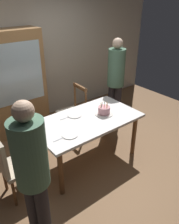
{
  "coord_description": "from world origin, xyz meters",
  "views": [
    {
      "loc": [
        -1.8,
        -2.32,
        2.43
      ],
      "look_at": [
        0.05,
        0.0,
        0.86
      ],
      "focal_mm": 36.38,
      "sensor_mm": 36.0,
      "label": 1
    }
  ],
  "objects_px": {
    "chair_spindle_back": "(73,112)",
    "person_celebrant": "(32,171)",
    "chair_upholstered": "(11,163)",
    "person_guest": "(116,78)",
    "dining_table": "(87,124)",
    "birthday_cake": "(104,111)",
    "china_cabinet": "(14,84)",
    "plate_far_side": "(75,115)",
    "plate_near_celebrant": "(70,135)"
  },
  "relations": [
    {
      "from": "dining_table",
      "to": "birthday_cake",
      "type": "xyz_separation_m",
      "value": [
        0.3,
        -0.05,
        0.15
      ]
    },
    {
      "from": "chair_spindle_back",
      "to": "person_celebrant",
      "type": "xyz_separation_m",
      "value": [
        -1.48,
        -1.5,
        0.5
      ]
    },
    {
      "from": "plate_near_celebrant",
      "to": "person_celebrant",
      "type": "height_order",
      "value": "person_celebrant"
    },
    {
      "from": "person_celebrant",
      "to": "person_guest",
      "type": "height_order",
      "value": "person_guest"
    },
    {
      "from": "plate_near_celebrant",
      "to": "person_celebrant",
      "type": "distance_m",
      "value": 0.96
    },
    {
      "from": "plate_far_side",
      "to": "person_celebrant",
      "type": "bearing_deg",
      "value": -140.54
    },
    {
      "from": "birthday_cake",
      "to": "plate_far_side",
      "type": "height_order",
      "value": "birthday_cake"
    },
    {
      "from": "chair_spindle_back",
      "to": "china_cabinet",
      "type": "xyz_separation_m",
      "value": [
        -0.73,
        0.79,
        0.49
      ]
    },
    {
      "from": "chair_spindle_back",
      "to": "china_cabinet",
      "type": "height_order",
      "value": "china_cabinet"
    },
    {
      "from": "dining_table",
      "to": "chair_spindle_back",
      "type": "relative_size",
      "value": 1.69
    },
    {
      "from": "plate_near_celebrant",
      "to": "china_cabinet",
      "type": "height_order",
      "value": "china_cabinet"
    },
    {
      "from": "person_celebrant",
      "to": "person_guest",
      "type": "xyz_separation_m",
      "value": [
        2.37,
        1.32,
        0.03
      ]
    },
    {
      "from": "plate_far_side",
      "to": "person_guest",
      "type": "height_order",
      "value": "person_guest"
    },
    {
      "from": "chair_spindle_back",
      "to": "person_guest",
      "type": "xyz_separation_m",
      "value": [
        0.89,
        -0.18,
        0.53
      ]
    },
    {
      "from": "chair_upholstered",
      "to": "person_guest",
      "type": "bearing_deg",
      "value": 13.7
    },
    {
      "from": "china_cabinet",
      "to": "plate_far_side",
      "type": "bearing_deg",
      "value": -74.08
    },
    {
      "from": "chair_spindle_back",
      "to": "birthday_cake",
      "type": "bearing_deg",
      "value": -87.66
    },
    {
      "from": "chair_spindle_back",
      "to": "person_celebrant",
      "type": "height_order",
      "value": "person_celebrant"
    },
    {
      "from": "chair_upholstered",
      "to": "person_celebrant",
      "type": "bearing_deg",
      "value": -91.59
    },
    {
      "from": "person_guest",
      "to": "china_cabinet",
      "type": "relative_size",
      "value": 0.91
    },
    {
      "from": "person_celebrant",
      "to": "birthday_cake",
      "type": "bearing_deg",
      "value": 24.37
    },
    {
      "from": "dining_table",
      "to": "plate_near_celebrant",
      "type": "bearing_deg",
      "value": -155.48
    },
    {
      "from": "birthday_cake",
      "to": "chair_upholstered",
      "type": "xyz_separation_m",
      "value": [
        -1.49,
        0.06,
        -0.28
      ]
    },
    {
      "from": "chair_spindle_back",
      "to": "person_guest",
      "type": "relative_size",
      "value": 0.55
    },
    {
      "from": "person_guest",
      "to": "china_cabinet",
      "type": "xyz_separation_m",
      "value": [
        -1.62,
        0.97,
        -0.03
      ]
    },
    {
      "from": "dining_table",
      "to": "chair_upholstered",
      "type": "xyz_separation_m",
      "value": [
        -1.19,
        0.01,
        -0.13
      ]
    },
    {
      "from": "birthday_cake",
      "to": "person_celebrant",
      "type": "bearing_deg",
      "value": -155.63
    },
    {
      "from": "chair_spindle_back",
      "to": "plate_near_celebrant",
      "type": "bearing_deg",
      "value": -126.19
    },
    {
      "from": "plate_near_celebrant",
      "to": "birthday_cake",
      "type": "bearing_deg",
      "value": 11.87
    },
    {
      "from": "birthday_cake",
      "to": "china_cabinet",
      "type": "height_order",
      "value": "china_cabinet"
    },
    {
      "from": "person_celebrant",
      "to": "person_guest",
      "type": "relative_size",
      "value": 0.98
    },
    {
      "from": "plate_far_side",
      "to": "chair_upholstered",
      "type": "relative_size",
      "value": 0.23
    },
    {
      "from": "chair_upholstered",
      "to": "china_cabinet",
      "type": "xyz_separation_m",
      "value": [
        0.73,
        1.54,
        0.42
      ]
    },
    {
      "from": "chair_upholstered",
      "to": "china_cabinet",
      "type": "distance_m",
      "value": 1.76
    },
    {
      "from": "plate_near_celebrant",
      "to": "person_celebrant",
      "type": "relative_size",
      "value": 0.13
    },
    {
      "from": "plate_far_side",
      "to": "chair_upholstered",
      "type": "height_order",
      "value": "chair_upholstered"
    },
    {
      "from": "chair_upholstered",
      "to": "person_guest",
      "type": "distance_m",
      "value": 2.46
    },
    {
      "from": "plate_near_celebrant",
      "to": "person_guest",
      "type": "relative_size",
      "value": 0.13
    },
    {
      "from": "dining_table",
      "to": "plate_near_celebrant",
      "type": "distance_m",
      "value": 0.5
    },
    {
      "from": "chair_upholstered",
      "to": "dining_table",
      "type": "bearing_deg",
      "value": -0.7
    },
    {
      "from": "plate_near_celebrant",
      "to": "plate_far_side",
      "type": "relative_size",
      "value": 1.0
    },
    {
      "from": "dining_table",
      "to": "china_cabinet",
      "type": "bearing_deg",
      "value": 106.7
    },
    {
      "from": "person_celebrant",
      "to": "person_guest",
      "type": "bearing_deg",
      "value": 29.09
    },
    {
      "from": "plate_near_celebrant",
      "to": "china_cabinet",
      "type": "bearing_deg",
      "value": 90.81
    },
    {
      "from": "chair_upholstered",
      "to": "person_guest",
      "type": "relative_size",
      "value": 0.55
    },
    {
      "from": "birthday_cake",
      "to": "person_guest",
      "type": "xyz_separation_m",
      "value": [
        0.86,
        0.63,
        0.17
      ]
    },
    {
      "from": "chair_upholstered",
      "to": "person_guest",
      "type": "xyz_separation_m",
      "value": [
        2.35,
        0.57,
        0.45
      ]
    },
    {
      "from": "dining_table",
      "to": "person_guest",
      "type": "xyz_separation_m",
      "value": [
        1.16,
        0.59,
        0.32
      ]
    },
    {
      "from": "chair_spindle_back",
      "to": "person_guest",
      "type": "bearing_deg",
      "value": -11.42
    },
    {
      "from": "plate_near_celebrant",
      "to": "chair_upholstered",
      "type": "bearing_deg",
      "value": 163.94
    }
  ]
}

